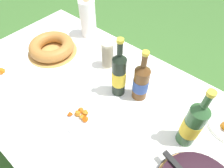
{
  "coord_description": "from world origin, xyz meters",
  "views": [
    {
      "loc": [
        0.5,
        -0.45,
        1.54
      ],
      "look_at": [
        0.04,
        0.09,
        0.73
      ],
      "focal_mm": 32.0,
      "sensor_mm": 36.0,
      "label": 1
    }
  ],
  "objects_px": {
    "cup_stack": "(108,55)",
    "snack_plate_left": "(81,115)",
    "paper_towel_roll": "(88,18)",
    "juice_bottle_red": "(119,74)",
    "bundt_cake": "(52,47)",
    "cider_bottle_amber": "(141,82)",
    "cider_bottle_green": "(193,124)",
    "snack_plate_right": "(1,72)"
  },
  "relations": [
    {
      "from": "bundt_cake",
      "to": "snack_plate_right",
      "type": "distance_m",
      "value": 0.34
    },
    {
      "from": "cider_bottle_green",
      "to": "juice_bottle_red",
      "type": "height_order",
      "value": "juice_bottle_red"
    },
    {
      "from": "cup_stack",
      "to": "snack_plate_right",
      "type": "distance_m",
      "value": 0.65
    },
    {
      "from": "snack_plate_right",
      "to": "bundt_cake",
      "type": "bearing_deg",
      "value": 77.36
    },
    {
      "from": "snack_plate_left",
      "to": "paper_towel_roll",
      "type": "height_order",
      "value": "paper_towel_roll"
    },
    {
      "from": "cider_bottle_amber",
      "to": "snack_plate_left",
      "type": "xyz_separation_m",
      "value": [
        -0.14,
        -0.3,
        -0.1
      ]
    },
    {
      "from": "juice_bottle_red",
      "to": "paper_towel_roll",
      "type": "xyz_separation_m",
      "value": [
        -0.51,
        0.29,
        -0.01
      ]
    },
    {
      "from": "snack_plate_right",
      "to": "snack_plate_left",
      "type": "bearing_deg",
      "value": 9.9
    },
    {
      "from": "cup_stack",
      "to": "snack_plate_left",
      "type": "relative_size",
      "value": 0.84
    },
    {
      "from": "bundt_cake",
      "to": "juice_bottle_red",
      "type": "bearing_deg",
      "value": 2.01
    },
    {
      "from": "cider_bottle_amber",
      "to": "snack_plate_right",
      "type": "distance_m",
      "value": 0.84
    },
    {
      "from": "bundt_cake",
      "to": "cider_bottle_amber",
      "type": "height_order",
      "value": "cider_bottle_amber"
    },
    {
      "from": "snack_plate_right",
      "to": "paper_towel_roll",
      "type": "xyz_separation_m",
      "value": [
        0.12,
        0.63,
        0.12
      ]
    },
    {
      "from": "paper_towel_roll",
      "to": "juice_bottle_red",
      "type": "bearing_deg",
      "value": -29.23
    },
    {
      "from": "juice_bottle_red",
      "to": "bundt_cake",
      "type": "bearing_deg",
      "value": -177.99
    },
    {
      "from": "snack_plate_right",
      "to": "paper_towel_roll",
      "type": "relative_size",
      "value": 0.78
    },
    {
      "from": "cup_stack",
      "to": "cider_bottle_amber",
      "type": "distance_m",
      "value": 0.3
    },
    {
      "from": "paper_towel_roll",
      "to": "cider_bottle_green",
      "type": "bearing_deg",
      "value": -18.37
    },
    {
      "from": "bundt_cake",
      "to": "snack_plate_right",
      "type": "bearing_deg",
      "value": -102.64
    },
    {
      "from": "bundt_cake",
      "to": "snack_plate_right",
      "type": "height_order",
      "value": "bundt_cake"
    },
    {
      "from": "cup_stack",
      "to": "snack_plate_right",
      "type": "xyz_separation_m",
      "value": [
        -0.44,
        -0.47,
        -0.08
      ]
    },
    {
      "from": "juice_bottle_red",
      "to": "snack_plate_left",
      "type": "xyz_separation_m",
      "value": [
        -0.04,
        -0.25,
        -0.13
      ]
    },
    {
      "from": "bundt_cake",
      "to": "paper_towel_roll",
      "type": "xyz_separation_m",
      "value": [
        0.04,
        0.31,
        0.09
      ]
    },
    {
      "from": "cider_bottle_green",
      "to": "cider_bottle_amber",
      "type": "xyz_separation_m",
      "value": [
        -0.31,
        0.07,
        -0.02
      ]
    },
    {
      "from": "cup_stack",
      "to": "juice_bottle_red",
      "type": "distance_m",
      "value": 0.23
    },
    {
      "from": "bundt_cake",
      "to": "snack_plate_left",
      "type": "height_order",
      "value": "bundt_cake"
    },
    {
      "from": "snack_plate_left",
      "to": "cider_bottle_green",
      "type": "bearing_deg",
      "value": 26.31
    },
    {
      "from": "snack_plate_left",
      "to": "cup_stack",
      "type": "bearing_deg",
      "value": 111.53
    },
    {
      "from": "snack_plate_left",
      "to": "snack_plate_right",
      "type": "relative_size",
      "value": 1.04
    },
    {
      "from": "juice_bottle_red",
      "to": "paper_towel_roll",
      "type": "height_order",
      "value": "juice_bottle_red"
    },
    {
      "from": "bundt_cake",
      "to": "cider_bottle_amber",
      "type": "distance_m",
      "value": 0.67
    },
    {
      "from": "cider_bottle_amber",
      "to": "paper_towel_roll",
      "type": "height_order",
      "value": "cider_bottle_amber"
    },
    {
      "from": "bundt_cake",
      "to": "cider_bottle_green",
      "type": "xyz_separation_m",
      "value": [
        0.97,
        -0.0,
        0.09
      ]
    },
    {
      "from": "cider_bottle_amber",
      "to": "cup_stack",
      "type": "bearing_deg",
      "value": 166.32
    },
    {
      "from": "cider_bottle_green",
      "to": "paper_towel_roll",
      "type": "xyz_separation_m",
      "value": [
        -0.92,
        0.31,
        -0.01
      ]
    },
    {
      "from": "cup_stack",
      "to": "snack_plate_left",
      "type": "xyz_separation_m",
      "value": [
        0.15,
        -0.37,
        -0.08
      ]
    },
    {
      "from": "cider_bottle_amber",
      "to": "juice_bottle_red",
      "type": "xyz_separation_m",
      "value": [
        -0.1,
        -0.05,
        0.02
      ]
    },
    {
      "from": "cup_stack",
      "to": "paper_towel_roll",
      "type": "distance_m",
      "value": 0.37
    },
    {
      "from": "juice_bottle_red",
      "to": "cider_bottle_amber",
      "type": "bearing_deg",
      "value": 26.4
    },
    {
      "from": "cup_stack",
      "to": "snack_plate_right",
      "type": "bearing_deg",
      "value": -133.22
    },
    {
      "from": "cider_bottle_green",
      "to": "cider_bottle_amber",
      "type": "bearing_deg",
      "value": 166.81
    },
    {
      "from": "cup_stack",
      "to": "cider_bottle_amber",
      "type": "bearing_deg",
      "value": -13.68
    }
  ]
}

